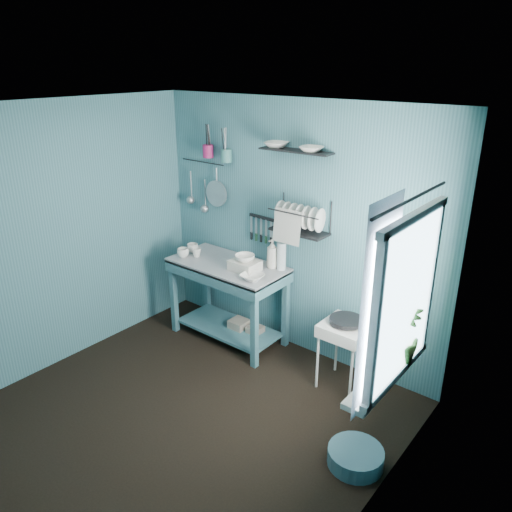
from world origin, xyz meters
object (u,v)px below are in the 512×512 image
Objects in this scene: mug_right at (193,248)px; potted_plant at (400,334)px; work_counter at (228,301)px; mug_mid at (197,252)px; soap_bottle at (272,254)px; hotplate_stand at (344,355)px; colander at (216,194)px; mug_left at (183,253)px; utensil_cup_magenta at (208,151)px; wash_tub at (245,265)px; floor_basin at (355,457)px; utensil_cup_teal at (226,156)px; storage_tin_large at (239,329)px; water_bottle at (281,256)px; frying_pan at (346,320)px; dish_rack at (300,216)px.

mug_right is 2.65m from potted_plant.
work_counter is 0.61m from mug_mid.
hotplate_stand is at bearing -10.96° from soap_bottle.
soap_bottle is 0.94m from colander.
utensil_cup_magenta is at bearing 87.73° from mug_left.
wash_tub is 1.26m from utensil_cup_magenta.
mug_mid is at bearing 162.81° from floor_basin.
mug_mid is 0.77× the size of utensil_cup_teal.
utensil_cup_teal is 0.59× the size of storage_tin_large.
colander reaches higher than water_bottle.
water_bottle is 1.75m from potted_plant.
water_bottle is 0.60× the size of potted_plant.
wash_tub is 0.94× the size of soap_bottle.
soap_bottle is at bearing 21.80° from mug_left.
work_counter is 0.75m from soap_bottle.
mug_right is at bearing -179.57° from frying_pan.
potted_plant reaches higher than hotplate_stand.
work_counter is at bearing -154.54° from soap_bottle.
water_bottle is (1.00, 0.38, 0.09)m from mug_left.
wash_tub is 1.00× the size of water_bottle.
wash_tub is at bearing -6.22° from work_counter.
mug_mid is 0.24× the size of floor_basin.
utensil_cup_magenta is (0.04, 0.25, 1.01)m from mug_right.
utensil_cup_magenta reaches higher than utensil_cup_teal.
mug_left is 0.14m from mug_mid.
dish_rack is 4.23× the size of utensil_cup_magenta.
colander is 2.65m from potted_plant.
frying_pan is 1.96m from colander.
mug_right is 0.41× the size of frying_pan.
potted_plant is (1.83, -0.54, 0.15)m from wash_tub.
dish_rack reaches higher than frying_pan.
mug_right is 0.22× the size of dish_rack.
hotplate_stand is 2.29× the size of colander.
soap_bottle is 1.09m from utensil_cup_teal.
utensil_cup_magenta reaches higher than water_bottle.
dish_rack reaches higher than storage_tin_large.
wash_tub is (0.25, -0.02, 0.48)m from work_counter.
mug_mid is 0.33× the size of frying_pan.
hotplate_stand is at bearing -13.46° from water_bottle.
wash_tub reaches higher than mug_mid.
mug_right reaches higher than hotplate_stand.
wash_tub is 1.27× the size of storage_tin_large.
wash_tub reaches higher than work_counter.
storage_tin_large is 2.02m from floor_basin.
water_bottle is 1.12m from hotplate_stand.
mug_right is 0.30× the size of floor_basin.
storage_tin_large is (-0.32, -0.15, -0.90)m from soap_bottle.
soap_bottle is 0.10m from water_bottle.
work_counter is 2.63× the size of potted_plant.
work_counter is 4.36× the size of colander.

